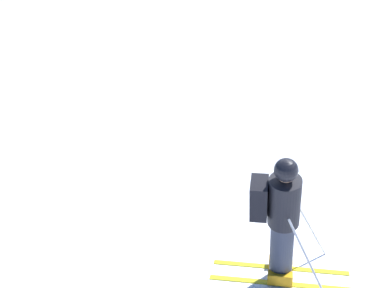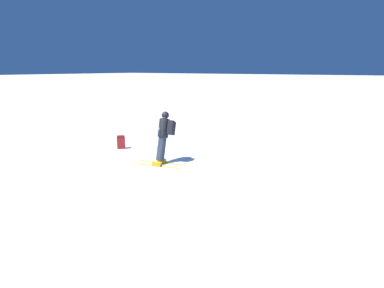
% 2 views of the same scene
% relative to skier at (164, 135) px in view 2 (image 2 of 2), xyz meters
% --- Properties ---
extents(ground_plane, '(300.00, 300.00, 0.00)m').
position_rel_skier_xyz_m(ground_plane, '(1.21, 0.06, -0.90)').
color(ground_plane, white).
extents(skier, '(1.50, 1.66, 1.67)m').
position_rel_skier_xyz_m(skier, '(0.00, 0.00, 0.00)').
color(skier, yellow).
rests_on(skier, ground).
extents(spare_backpack, '(0.37, 0.36, 0.50)m').
position_rel_skier_xyz_m(spare_backpack, '(-0.39, -2.43, -0.66)').
color(spare_backpack, '#AD231E').
rests_on(spare_backpack, ground).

